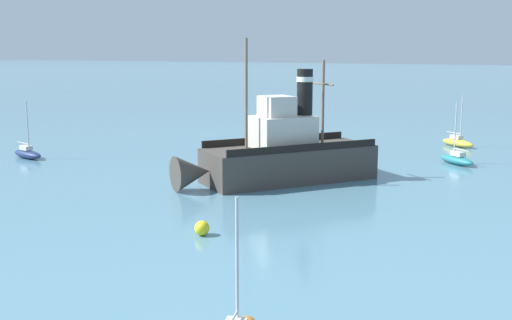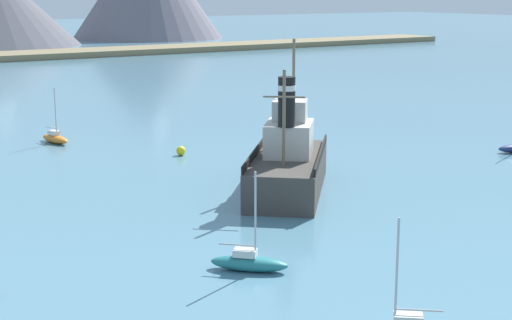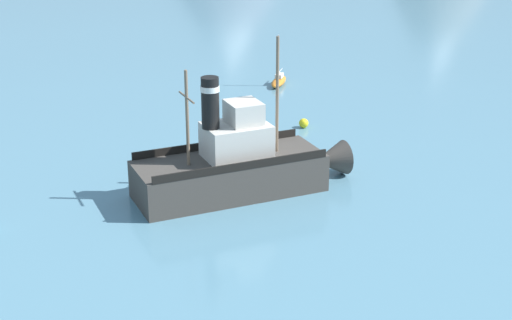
# 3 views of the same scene
# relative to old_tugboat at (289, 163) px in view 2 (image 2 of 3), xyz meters

# --- Properties ---
(ground_plane) EXTENTS (600.00, 600.00, 0.00)m
(ground_plane) POSITION_rel_old_tugboat_xyz_m (-0.07, 0.35, -1.83)
(ground_plane) COLOR teal
(old_tugboat) EXTENTS (12.02, 13.06, 9.90)m
(old_tugboat) POSITION_rel_old_tugboat_xyz_m (0.00, 0.00, 0.00)
(old_tugboat) COLOR #423D38
(old_tugboat) RESTS_ON ground
(sailboat_orange) EXTENTS (1.79, 3.94, 4.90)m
(sailboat_orange) POSITION_rel_old_tugboat_xyz_m (-7.78, 24.46, -1.40)
(sailboat_orange) COLOR orange
(sailboat_orange) RESTS_ON ground
(sailboat_teal) EXTENTS (3.47, 3.46, 4.90)m
(sailboat_teal) POSITION_rel_old_tugboat_xyz_m (-10.60, -11.68, -1.40)
(sailboat_teal) COLOR #23757A
(sailboat_teal) RESTS_ON ground
(mooring_buoy) EXTENTS (0.76, 0.76, 0.76)m
(mooring_buoy) POSITION_rel_old_tugboat_xyz_m (-0.98, 13.75, -1.45)
(mooring_buoy) COLOR yellow
(mooring_buoy) RESTS_ON ground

